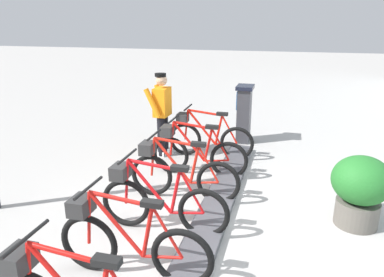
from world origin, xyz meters
name	(u,v)px	position (x,y,z in m)	size (l,w,h in m)	color
ground_plane	(209,229)	(0.00, 0.00, 0.00)	(60.00, 60.00, 0.00)	#A5A29E
dock_rail_base	(209,225)	(0.00, 0.00, 0.05)	(0.44, 6.41, 0.10)	#47474C
payment_kiosk	(244,113)	(0.05, -3.80, 0.67)	(0.36, 0.52, 1.28)	#38383D
bike_docked_0	(207,137)	(0.62, -2.60, 0.43)	(1.72, 0.54, 1.02)	black
bike_docked_1	(195,152)	(0.62, -1.67, 0.43)	(1.72, 0.54, 1.02)	black
bike_docked_2	(179,173)	(0.62, -0.73, 0.43)	(1.72, 0.54, 1.02)	black
bike_docked_3	(158,201)	(0.62, 0.20, 0.43)	(1.72, 0.54, 1.02)	black
bike_docked_4	(127,241)	(0.62, 1.14, 0.43)	(1.72, 0.54, 1.02)	black
worker_near_rack	(162,111)	(1.53, -2.51, 0.91)	(0.47, 0.63, 1.66)	white
planter_bush	(360,188)	(-1.89, -0.63, 0.54)	(0.76, 0.76, 0.97)	#59544C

